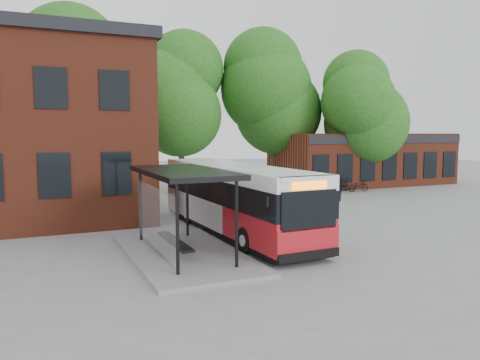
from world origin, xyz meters
name	(u,v)px	position (x,y,z in m)	size (l,w,h in m)	color
ground	(286,237)	(0.00, 0.00, 0.00)	(100.00, 100.00, 0.00)	slate
shop_row	(363,159)	(15.00, 14.00, 2.00)	(14.00, 6.20, 4.00)	maroon
bus_shelter	(183,212)	(-4.50, -1.00, 1.45)	(3.60, 7.00, 2.90)	black
bike_rail	(332,191)	(9.28, 10.00, 0.19)	(5.20, 0.10, 0.38)	black
tree_0	(80,110)	(-6.00, 16.00, 5.50)	(7.92, 7.92, 11.00)	#1D5316
tree_1	(181,117)	(1.00, 17.00, 5.20)	(7.92, 7.92, 10.40)	#1D5316
tree_2	(273,114)	(8.00, 16.00, 5.50)	(7.92, 7.92, 11.00)	#1D5316
tree_3	(360,125)	(13.00, 12.00, 4.64)	(7.04, 7.04, 9.28)	#1D5316
city_bus	(234,199)	(-1.56, 1.55, 1.39)	(2.33, 10.91, 2.77)	red
bicycle_0	(305,189)	(7.15, 9.96, 0.45)	(0.59, 1.71, 0.90)	black
bicycle_1	(307,188)	(7.25, 9.97, 0.47)	(0.44, 1.56, 0.93)	black
bicycle_2	(309,188)	(7.87, 10.66, 0.41)	(0.54, 1.54, 0.81)	black
bicycle_4	(335,187)	(9.37, 9.78, 0.46)	(0.62, 1.76, 0.93)	black
bicycle_6	(358,186)	(11.64, 10.25, 0.41)	(0.54, 1.56, 0.82)	black
bicycle_7	(344,184)	(10.85, 10.80, 0.49)	(0.46, 1.64, 0.98)	black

